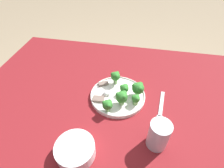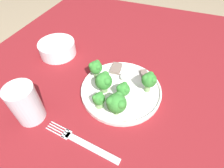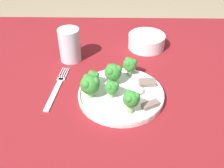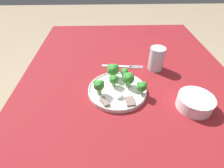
# 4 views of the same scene
# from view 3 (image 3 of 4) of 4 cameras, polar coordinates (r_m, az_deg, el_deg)

# --- Properties ---
(table) EXTENTS (1.39, 0.97, 0.71)m
(table) POSITION_cam_3_polar(r_m,az_deg,el_deg) (0.83, -1.55, -4.77)
(table) COLOR maroon
(table) RESTS_ON ground_plane
(dinner_plate) EXTENTS (0.24, 0.24, 0.02)m
(dinner_plate) POSITION_cam_3_polar(r_m,az_deg,el_deg) (0.73, 1.98, -2.25)
(dinner_plate) COLOR white
(dinner_plate) RESTS_ON table
(fork) EXTENTS (0.04, 0.20, 0.00)m
(fork) POSITION_cam_3_polar(r_m,az_deg,el_deg) (0.78, -11.91, -0.85)
(fork) COLOR silver
(fork) RESTS_ON table
(cream_bowl) EXTENTS (0.13, 0.13, 0.05)m
(cream_bowl) POSITION_cam_3_polar(r_m,az_deg,el_deg) (0.96, 7.51, 9.17)
(cream_bowl) COLOR white
(cream_bowl) RESTS_ON table
(drinking_glass) EXTENTS (0.07, 0.07, 0.11)m
(drinking_glass) POSITION_cam_3_polar(r_m,az_deg,el_deg) (0.87, -9.15, 8.04)
(drinking_glass) COLOR silver
(drinking_glass) RESTS_ON table
(broccoli_floret_near_rim_left) EXTENTS (0.05, 0.05, 0.06)m
(broccoli_floret_near_rim_left) POSITION_cam_3_polar(r_m,az_deg,el_deg) (0.74, 0.22, 2.58)
(broccoli_floret_near_rim_left) COLOR #7FA866
(broccoli_floret_near_rim_left) RESTS_ON dinner_plate
(broccoli_floret_center_left) EXTENTS (0.04, 0.04, 0.05)m
(broccoli_floret_center_left) POSITION_cam_3_polar(r_m,az_deg,el_deg) (0.69, -0.08, -0.75)
(broccoli_floret_center_left) COLOR #7FA866
(broccoli_floret_center_left) RESTS_ON dinner_plate
(broccoli_floret_back_left) EXTENTS (0.05, 0.05, 0.07)m
(broccoli_floret_back_left) POSITION_cam_3_polar(r_m,az_deg,el_deg) (0.69, -4.87, -0.07)
(broccoli_floret_back_left) COLOR #7FA866
(broccoli_floret_back_left) RESTS_ON dinner_plate
(broccoli_floret_front_left) EXTENTS (0.03, 0.03, 0.05)m
(broccoli_floret_front_left) POSITION_cam_3_polar(r_m,az_deg,el_deg) (0.74, -4.17, 1.46)
(broccoli_floret_front_left) COLOR #7FA866
(broccoli_floret_front_left) RESTS_ON dinner_plate
(broccoli_floret_center_back) EXTENTS (0.04, 0.04, 0.06)m
(broccoli_floret_center_back) POSITION_cam_3_polar(r_m,az_deg,el_deg) (0.64, 4.19, -3.31)
(broccoli_floret_center_back) COLOR #7FA866
(broccoli_floret_center_back) RESTS_ON dinner_plate
(broccoli_floret_mid_cluster) EXTENTS (0.04, 0.04, 0.06)m
(broccoli_floret_mid_cluster) POSITION_cam_3_polar(r_m,az_deg,el_deg) (0.78, 3.88, 4.27)
(broccoli_floret_mid_cluster) COLOR #7FA866
(broccoli_floret_mid_cluster) RESTS_ON dinner_plate
(meat_slice_front_slice) EXTENTS (0.05, 0.04, 0.01)m
(meat_slice_front_slice) POSITION_cam_3_polar(r_m,az_deg,el_deg) (0.69, 8.37, -4.49)
(meat_slice_front_slice) COLOR #756056
(meat_slice_front_slice) RESTS_ON dinner_plate
(meat_slice_middle_slice) EXTENTS (0.05, 0.04, 0.01)m
(meat_slice_middle_slice) POSITION_cam_3_polar(r_m,az_deg,el_deg) (0.76, 7.68, 0.31)
(meat_slice_middle_slice) COLOR #756056
(meat_slice_middle_slice) RESTS_ON dinner_plate
(sauce_dollop) EXTENTS (0.03, 0.03, 0.02)m
(sauce_dollop) POSITION_cam_3_polar(r_m,az_deg,el_deg) (0.72, 5.66, -1.33)
(sauce_dollop) COLOR white
(sauce_dollop) RESTS_ON dinner_plate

